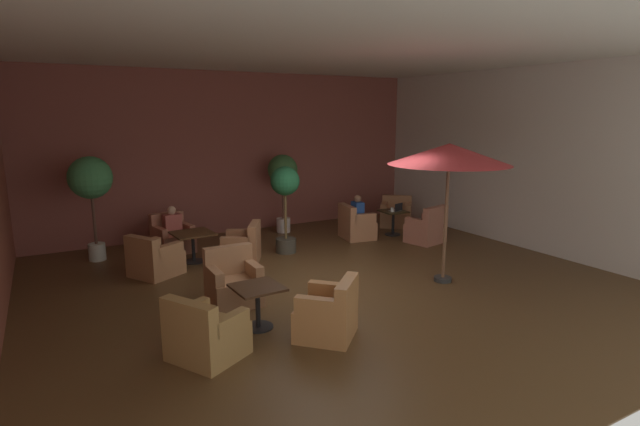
{
  "coord_description": "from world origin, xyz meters",
  "views": [
    {
      "loc": [
        -4.37,
        -7.26,
        3.04
      ],
      "look_at": [
        0.0,
        0.49,
        1.23
      ],
      "focal_mm": 27.61,
      "sensor_mm": 36.0,
      "label": 1
    }
  ],
  "objects_px": {
    "armchair_mid_center_south": "(172,238)",
    "patio_umbrella_tall_red": "(449,155)",
    "patron_by_window": "(172,221)",
    "cafe_table_front_left": "(393,217)",
    "potted_tree_left_corner": "(283,175)",
    "armchair_mid_center_east": "(242,248)",
    "potted_tree_mid_right": "(285,194)",
    "armchair_front_right_east": "(328,315)",
    "armchair_mid_center_north": "(154,260)",
    "armchair_front_left_south": "(396,215)",
    "armchair_front_right_north": "(205,335)",
    "open_laptop": "(397,209)",
    "potted_tree_mid_left": "(91,182)",
    "armchair_front_right_south": "(233,284)",
    "cafe_table_front_right": "(258,298)",
    "armchair_front_left_east": "(427,229)",
    "cafe_table_mid_center": "(193,239)",
    "patron_blue_shirt": "(358,210)",
    "iced_drink_cup": "(392,210)",
    "armchair_front_left_north": "(356,226)"
  },
  "relations": [
    {
      "from": "patio_umbrella_tall_red",
      "to": "patron_by_window",
      "type": "xyz_separation_m",
      "value": [
        -3.86,
        4.4,
        -1.62
      ]
    },
    {
      "from": "armchair_front_left_east",
      "to": "iced_drink_cup",
      "type": "xyz_separation_m",
      "value": [
        -0.35,
        0.9,
        0.36
      ]
    },
    {
      "from": "potted_tree_left_corner",
      "to": "potted_tree_mid_right",
      "type": "relative_size",
      "value": 1.05
    },
    {
      "from": "cafe_table_front_right",
      "to": "armchair_mid_center_south",
      "type": "height_order",
      "value": "armchair_mid_center_south"
    },
    {
      "from": "iced_drink_cup",
      "to": "potted_tree_left_corner",
      "type": "bearing_deg",
      "value": 141.1
    },
    {
      "from": "potted_tree_mid_right",
      "to": "potted_tree_mid_left",
      "type": "bearing_deg",
      "value": 159.2
    },
    {
      "from": "armchair_front_right_north",
      "to": "open_laptop",
      "type": "relative_size",
      "value": 3.01
    },
    {
      "from": "armchair_mid_center_south",
      "to": "patio_umbrella_tall_red",
      "type": "height_order",
      "value": "patio_umbrella_tall_red"
    },
    {
      "from": "armchair_front_right_north",
      "to": "patron_by_window",
      "type": "xyz_separation_m",
      "value": [
        0.79,
        5.11,
        0.39
      ]
    },
    {
      "from": "armchair_mid_center_south",
      "to": "potted_tree_mid_left",
      "type": "bearing_deg",
      "value": 175.41
    },
    {
      "from": "armchair_front_right_east",
      "to": "cafe_table_front_right",
      "type": "bearing_deg",
      "value": 134.43
    },
    {
      "from": "cafe_table_front_left",
      "to": "patron_by_window",
      "type": "bearing_deg",
      "value": 167.88
    },
    {
      "from": "cafe_table_front_left",
      "to": "armchair_mid_center_east",
      "type": "height_order",
      "value": "armchair_mid_center_east"
    },
    {
      "from": "patio_umbrella_tall_red",
      "to": "potted_tree_mid_left",
      "type": "distance_m",
      "value": 7.11
    },
    {
      "from": "armchair_mid_center_south",
      "to": "patron_by_window",
      "type": "bearing_deg",
      "value": -78.88
    },
    {
      "from": "armchair_front_right_north",
      "to": "patron_blue_shirt",
      "type": "xyz_separation_m",
      "value": [
        5.05,
        4.15,
        0.41
      ]
    },
    {
      "from": "cafe_table_front_right",
      "to": "armchair_mid_center_north",
      "type": "height_order",
      "value": "armchair_mid_center_north"
    },
    {
      "from": "armchair_front_left_south",
      "to": "armchair_front_right_east",
      "type": "distance_m",
      "value": 7.11
    },
    {
      "from": "patron_by_window",
      "to": "open_laptop",
      "type": "relative_size",
      "value": 1.69
    },
    {
      "from": "cafe_table_front_left",
      "to": "potted_tree_left_corner",
      "type": "bearing_deg",
      "value": 144.46
    },
    {
      "from": "armchair_mid_center_east",
      "to": "armchair_mid_center_south",
      "type": "bearing_deg",
      "value": 125.87
    },
    {
      "from": "armchair_front_right_north",
      "to": "patron_by_window",
      "type": "relative_size",
      "value": 1.78
    },
    {
      "from": "armchair_mid_center_north",
      "to": "patron_blue_shirt",
      "type": "height_order",
      "value": "patron_blue_shirt"
    },
    {
      "from": "armchair_front_right_north",
      "to": "potted_tree_mid_right",
      "type": "bearing_deg",
      "value": 52.56
    },
    {
      "from": "armchair_front_left_south",
      "to": "armchair_front_right_east",
      "type": "relative_size",
      "value": 1.01
    },
    {
      "from": "armchair_front_left_east",
      "to": "armchair_mid_center_north",
      "type": "distance_m",
      "value": 6.19
    },
    {
      "from": "armchair_front_left_south",
      "to": "potted_tree_left_corner",
      "type": "xyz_separation_m",
      "value": [
        -2.99,
        0.88,
        1.18
      ]
    },
    {
      "from": "patio_umbrella_tall_red",
      "to": "armchair_mid_center_south",
      "type": "bearing_deg",
      "value": 131.05
    },
    {
      "from": "iced_drink_cup",
      "to": "armchair_front_left_north",
      "type": "bearing_deg",
      "value": 162.36
    },
    {
      "from": "potted_tree_left_corner",
      "to": "potted_tree_mid_left",
      "type": "bearing_deg",
      "value": -175.57
    },
    {
      "from": "armchair_front_left_south",
      "to": "armchair_mid_center_east",
      "type": "height_order",
      "value": "armchair_mid_center_east"
    },
    {
      "from": "armchair_front_right_south",
      "to": "armchair_mid_center_east",
      "type": "height_order",
      "value": "armchair_front_right_south"
    },
    {
      "from": "cafe_table_front_right",
      "to": "armchair_front_right_north",
      "type": "xyz_separation_m",
      "value": [
        -0.92,
        -0.52,
        -0.14
      ]
    },
    {
      "from": "cafe_table_front_left",
      "to": "patio_umbrella_tall_red",
      "type": "bearing_deg",
      "value": -112.8
    },
    {
      "from": "cafe_table_front_left",
      "to": "potted_tree_left_corner",
      "type": "height_order",
      "value": "potted_tree_left_corner"
    },
    {
      "from": "cafe_table_front_right",
      "to": "patron_blue_shirt",
      "type": "distance_m",
      "value": 5.51
    },
    {
      "from": "patron_by_window",
      "to": "armchair_front_left_south",
      "type": "bearing_deg",
      "value": -3.5
    },
    {
      "from": "armchair_front_left_south",
      "to": "patron_by_window",
      "type": "height_order",
      "value": "patron_by_window"
    },
    {
      "from": "potted_tree_left_corner",
      "to": "potted_tree_mid_right",
      "type": "xyz_separation_m",
      "value": [
        -0.77,
        -1.76,
        -0.18
      ]
    },
    {
      "from": "armchair_front_right_east",
      "to": "cafe_table_mid_center",
      "type": "xyz_separation_m",
      "value": [
        -0.67,
        4.39,
        0.17
      ]
    },
    {
      "from": "armchair_front_right_east",
      "to": "armchair_mid_center_north",
      "type": "height_order",
      "value": "armchair_front_right_east"
    },
    {
      "from": "armchair_front_right_south",
      "to": "armchair_mid_center_north",
      "type": "bearing_deg",
      "value": 111.7
    },
    {
      "from": "patron_blue_shirt",
      "to": "open_laptop",
      "type": "bearing_deg",
      "value": -13.16
    },
    {
      "from": "armchair_front_left_south",
      "to": "potted_tree_left_corner",
      "type": "bearing_deg",
      "value": 163.63
    },
    {
      "from": "potted_tree_left_corner",
      "to": "patron_by_window",
      "type": "distance_m",
      "value": 3.09
    },
    {
      "from": "open_laptop",
      "to": "potted_tree_left_corner",
      "type": "bearing_deg",
      "value": 143.8
    },
    {
      "from": "iced_drink_cup",
      "to": "armchair_mid_center_north",
      "type": "bearing_deg",
      "value": -177.75
    },
    {
      "from": "armchair_front_left_south",
      "to": "armchair_front_right_north",
      "type": "bearing_deg",
      "value": -144.74
    },
    {
      "from": "cafe_table_front_left",
      "to": "cafe_table_mid_center",
      "type": "bearing_deg",
      "value": 178.1
    },
    {
      "from": "armchair_mid_center_north",
      "to": "armchair_mid_center_east",
      "type": "relative_size",
      "value": 1.0
    }
  ]
}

